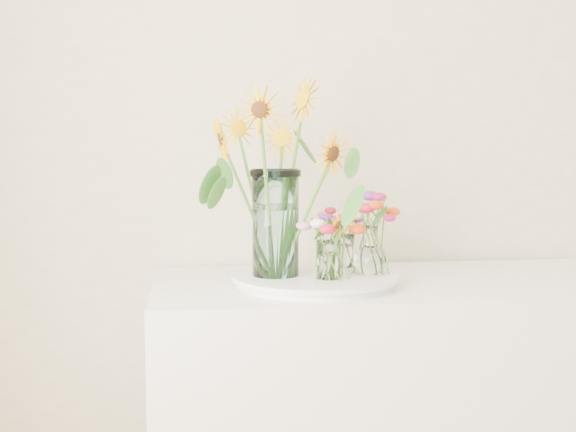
# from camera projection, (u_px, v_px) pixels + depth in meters

# --- Properties ---
(tray) EXTENTS (0.43, 0.43, 0.02)m
(tray) POSITION_uv_depth(u_px,v_px,m) (315.00, 280.00, 1.98)
(tray) COLOR white
(tray) RESTS_ON counter
(mason_jar) EXTENTS (0.14, 0.14, 0.29)m
(mason_jar) POSITION_uv_depth(u_px,v_px,m) (275.00, 223.00, 1.94)
(mason_jar) COLOR #A0D3D2
(mason_jar) RESTS_ON tray
(sunflower_bouquet) EXTENTS (0.75, 0.75, 0.54)m
(sunflower_bouquet) POSITION_uv_depth(u_px,v_px,m) (275.00, 178.00, 1.93)
(sunflower_bouquet) COLOR #FDB805
(sunflower_bouquet) RESTS_ON tray
(small_vase_a) EXTENTS (0.08, 0.08, 0.11)m
(small_vase_a) POSITION_uv_depth(u_px,v_px,m) (329.00, 260.00, 1.90)
(small_vase_a) COLOR white
(small_vase_a) RESTS_ON tray
(wildflower_posy_a) EXTENTS (0.20, 0.20, 0.20)m
(wildflower_posy_a) POSITION_uv_depth(u_px,v_px,m) (329.00, 243.00, 1.90)
(wildflower_posy_a) COLOR #E44A13
(wildflower_posy_a) RESTS_ON tray
(small_vase_b) EXTENTS (0.11, 0.11, 0.14)m
(small_vase_b) POSITION_uv_depth(u_px,v_px,m) (371.00, 251.00, 1.97)
(small_vase_b) COLOR white
(small_vase_b) RESTS_ON tray
(wildflower_posy_b) EXTENTS (0.21, 0.21, 0.23)m
(wildflower_posy_b) POSITION_uv_depth(u_px,v_px,m) (372.00, 234.00, 1.97)
(wildflower_posy_b) COLOR #E44A13
(wildflower_posy_b) RESTS_ON tray
(small_vase_c) EXTENTS (0.07, 0.07, 0.10)m
(small_vase_c) POSITION_uv_depth(u_px,v_px,m) (343.00, 251.00, 2.09)
(small_vase_c) COLOR white
(small_vase_c) RESTS_ON tray
(wildflower_posy_c) EXTENTS (0.19, 0.19, 0.19)m
(wildflower_posy_c) POSITION_uv_depth(u_px,v_px,m) (343.00, 236.00, 2.08)
(wildflower_posy_c) COLOR #E44A13
(wildflower_posy_c) RESTS_ON tray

